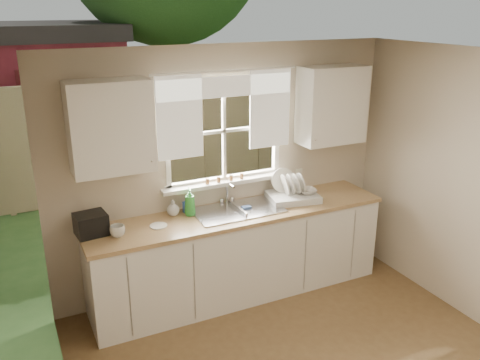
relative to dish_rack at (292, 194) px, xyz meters
name	(u,v)px	position (x,y,z in m)	size (l,w,h in m)	color
room_walls	(351,257)	(-0.64, -1.79, 0.26)	(3.62, 4.02, 2.50)	beige
ceiling	(359,65)	(-0.64, -1.73, 1.52)	(3.60, 4.00, 0.02)	silver
window	(225,147)	(-0.64, 0.28, 0.51)	(1.38, 0.16, 1.06)	white
curtains	(226,104)	(-0.64, 0.22, 0.96)	(1.50, 0.03, 0.81)	white
base_cabinets	(239,255)	(-0.64, -0.05, -0.54)	(3.00, 0.62, 0.87)	white
countertop	(239,214)	(-0.64, -0.05, -0.09)	(3.04, 0.65, 0.04)	tan
upper_cabinet_left	(110,127)	(-1.79, 0.10, 0.87)	(0.70, 0.33, 0.80)	white
upper_cabinet_right	(332,105)	(0.51, 0.10, 0.87)	(0.70, 0.33, 0.80)	white
wall_outlet	(299,174)	(0.24, 0.26, 0.10)	(0.08, 0.01, 0.12)	beige
sill_jars	(225,178)	(-0.67, 0.21, 0.20)	(0.42, 0.04, 0.06)	brown
sink	(237,217)	(-0.64, -0.01, -0.14)	(0.88, 0.52, 0.40)	#B7B7BC
dish_rack	(292,194)	(0.00, 0.00, 0.00)	(0.57, 0.47, 0.32)	silver
bowl	(307,191)	(0.14, -0.05, 0.03)	(0.19, 0.19, 0.05)	silver
soap_bottle_a	(190,202)	(-1.10, 0.08, 0.07)	(0.11, 0.11, 0.28)	green
soap_bottle_b	(187,205)	(-1.10, 0.15, 0.02)	(0.07, 0.08, 0.16)	blue
soap_bottle_c	(173,208)	(-1.25, 0.15, 0.01)	(0.12, 0.12, 0.16)	beige
saucer	(158,226)	(-1.46, -0.04, -0.06)	(0.16, 0.16, 0.01)	white
cup	(118,231)	(-1.85, -0.09, -0.01)	(0.13, 0.13, 0.11)	beige
black_appliance	(91,224)	(-2.04, 0.05, 0.03)	(0.27, 0.23, 0.20)	black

